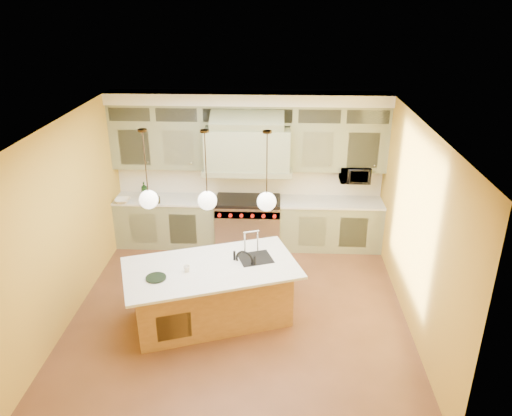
{
  "coord_description": "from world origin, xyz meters",
  "views": [
    {
      "loc": [
        0.54,
        -6.42,
        4.51
      ],
      "look_at": [
        0.21,
        0.7,
        1.41
      ],
      "focal_mm": 35.0,
      "sensor_mm": 36.0,
      "label": 1
    }
  ],
  "objects_px": {
    "counter_stool": "(240,284)",
    "microwave": "(355,174)",
    "kitchen_island": "(212,292)",
    "range": "(248,222)"
  },
  "relations": [
    {
      "from": "range",
      "to": "kitchen_island",
      "type": "distance_m",
      "value": 2.43
    },
    {
      "from": "counter_stool",
      "to": "microwave",
      "type": "relative_size",
      "value": 2.04
    },
    {
      "from": "kitchen_island",
      "to": "counter_stool",
      "type": "relative_size",
      "value": 2.47
    },
    {
      "from": "counter_stool",
      "to": "microwave",
      "type": "xyz_separation_m",
      "value": [
        1.92,
        2.52,
        0.82
      ]
    },
    {
      "from": "counter_stool",
      "to": "microwave",
      "type": "distance_m",
      "value": 3.27
    },
    {
      "from": "counter_stool",
      "to": "microwave",
      "type": "bearing_deg",
      "value": 76.38
    },
    {
      "from": "counter_stool",
      "to": "range",
      "type": "bearing_deg",
      "value": 114.38
    },
    {
      "from": "kitchen_island",
      "to": "counter_stool",
      "type": "height_order",
      "value": "kitchen_island"
    },
    {
      "from": "microwave",
      "to": "kitchen_island",
      "type": "bearing_deg",
      "value": -133.15
    },
    {
      "from": "range",
      "to": "microwave",
      "type": "relative_size",
      "value": 2.21
    }
  ]
}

